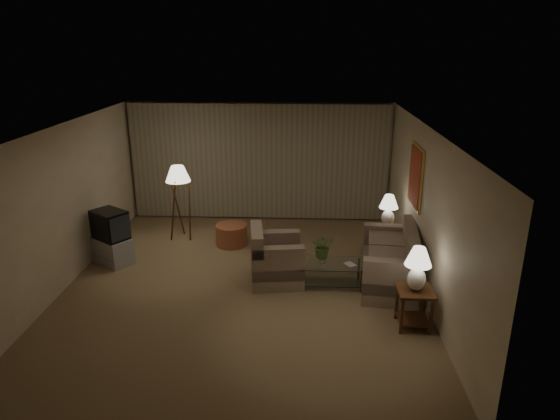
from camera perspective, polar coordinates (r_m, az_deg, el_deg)
The scene contains 16 objects.
ground at distance 8.73m, azimuth -4.24°, elevation -8.49°, with size 7.00×7.00×0.00m, color olive.
room_shell at distance 9.53m, azimuth -3.29°, elevation 5.13°, with size 6.04×7.02×2.72m.
sofa at distance 8.77m, azimuth 12.34°, elevation -5.93°, with size 1.98×1.32×0.78m.
armchair at distance 8.68m, azimuth -0.38°, elevation -5.76°, with size 1.14×1.10×0.78m.
side_table_near at distance 7.61m, azimuth 15.09°, elevation -10.07°, with size 0.51×0.51×0.60m.
side_table_far at distance 9.93m, azimuth 12.07°, elevation -2.87°, with size 0.50×0.42×0.60m.
table_lamp_near at distance 7.36m, azimuth 15.48°, elevation -6.09°, with size 0.38×0.38×0.66m.
table_lamp_far at distance 9.74m, azimuth 12.30°, elevation 0.25°, with size 0.36×0.36×0.63m.
coffee_table at distance 8.62m, azimuth 5.86°, elevation -6.88°, with size 1.13×0.62×0.41m.
tv_cabinet at distance 9.93m, azimuth -18.56°, elevation -4.41°, with size 0.84×0.78×0.50m, color #99999C.
crt_tv at distance 9.74m, azimuth -18.88°, elevation -1.60°, with size 0.77×0.73×0.54m, color black.
floor_lamp at distance 10.57m, azimuth -11.40°, elevation 1.00°, with size 0.51×0.51×1.58m.
ottoman at distance 10.29m, azimuth -5.56°, elevation -2.84°, with size 0.64×0.64×0.43m, color #A25237.
vase at distance 8.52m, azimuth 4.90°, elevation -5.61°, with size 0.13×0.13×0.14m, color white.
flowers at distance 8.41m, azimuth 4.95°, elevation -3.86°, with size 0.38×0.33×0.42m, color #4D7333.
book at distance 8.49m, azimuth 7.63°, elevation -6.30°, with size 0.15×0.20×0.02m, color olive.
Camera 1 is at (1.00, -7.69, 4.02)m, focal length 32.00 mm.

